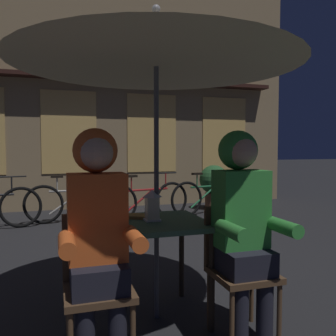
% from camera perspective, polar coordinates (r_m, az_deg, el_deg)
% --- Properties ---
extents(ground_plane, '(60.00, 60.00, 0.00)m').
position_cam_1_polar(ground_plane, '(2.92, -1.83, -22.77)').
color(ground_plane, '#232326').
extents(cafe_table, '(0.72, 0.72, 0.74)m').
position_cam_1_polar(cafe_table, '(2.70, -1.85, -10.51)').
color(cafe_table, '#42664C').
rests_on(cafe_table, ground_plane).
extents(patio_umbrella, '(2.10, 2.10, 2.31)m').
position_cam_1_polar(patio_umbrella, '(2.74, -1.91, 19.76)').
color(patio_umbrella, '#4C4C51').
rests_on(patio_umbrella, ground_plane).
extents(lantern, '(0.11, 0.11, 0.23)m').
position_cam_1_polar(lantern, '(2.65, -2.54, -5.88)').
color(lantern, white).
rests_on(lantern, cafe_table).
extents(chair_left, '(0.40, 0.40, 0.87)m').
position_cam_1_polar(chair_left, '(2.31, -11.28, -16.86)').
color(chair_left, '#513823').
rests_on(chair_left, ground_plane).
extents(chair_right, '(0.40, 0.40, 0.87)m').
position_cam_1_polar(chair_right, '(2.59, 11.13, -14.62)').
color(chair_right, '#513823').
rests_on(chair_right, ground_plane).
extents(person_left_hooded, '(0.45, 0.56, 1.40)m').
position_cam_1_polar(person_left_hooded, '(2.16, -11.22, -8.43)').
color(person_left_hooded, black).
rests_on(person_left_hooded, ground_plane).
extents(person_right_hooded, '(0.45, 0.56, 1.40)m').
position_cam_1_polar(person_right_hooded, '(2.45, 11.86, -7.02)').
color(person_right_hooded, black).
rests_on(person_right_hooded, ground_plane).
extents(shopfront_building, '(10.00, 0.93, 6.20)m').
position_cam_1_polar(shopfront_building, '(8.13, -15.77, 16.00)').
color(shopfront_building, '#937A56').
rests_on(shopfront_building, ground_plane).
extents(bicycle_third, '(1.68, 0.09, 0.84)m').
position_cam_1_polar(bicycle_third, '(6.34, -14.72, -5.31)').
color(bicycle_third, black).
rests_on(bicycle_third, ground_plane).
extents(bicycle_fourth, '(1.65, 0.39, 0.84)m').
position_cam_1_polar(bicycle_fourth, '(6.29, -3.50, -5.28)').
color(bicycle_fourth, black).
rests_on(bicycle_fourth, ground_plane).
extents(bicycle_fifth, '(1.66, 0.33, 0.84)m').
position_cam_1_polar(bicycle_fifth, '(6.88, 6.66, -4.56)').
color(bicycle_fifth, black).
rests_on(bicycle_fifth, ground_plane).
extents(book, '(0.24, 0.22, 0.02)m').
position_cam_1_polar(book, '(2.79, -5.33, -7.69)').
color(book, olive).
rests_on(book, cafe_table).
extents(potted_plant, '(0.60, 0.60, 0.92)m').
position_cam_1_polar(potted_plant, '(7.47, 7.34, -2.42)').
color(potted_plant, brown).
rests_on(potted_plant, ground_plane).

